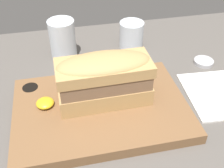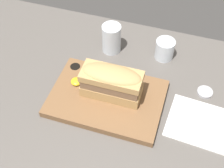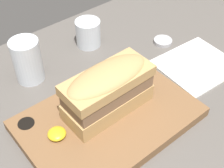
{
  "view_description": "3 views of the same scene",
  "coord_description": "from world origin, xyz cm",
  "px_view_note": "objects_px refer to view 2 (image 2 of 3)",
  "views": [
    {
      "loc": [
        -9.01,
        -37.06,
        44.18
      ],
      "look_at": [
        0.09,
        5.28,
        9.49
      ],
      "focal_mm": 45.0,
      "sensor_mm": 36.0,
      "label": 1
    },
    {
      "loc": [
        17.64,
        -52.18,
        82.94
      ],
      "look_at": [
        -0.77,
        5.86,
        10.18
      ],
      "focal_mm": 50.0,
      "sensor_mm": 36.0,
      "label": 2
    },
    {
      "loc": [
        -29.01,
        -28.23,
        53.9
      ],
      "look_at": [
        -0.48,
        6.33,
        11.36
      ],
      "focal_mm": 50.0,
      "sensor_mm": 36.0,
      "label": 3
    }
  ],
  "objects_px": {
    "sandwich": "(112,81)",
    "napkin": "(198,123)",
    "serving_board": "(107,98)",
    "water_glass": "(111,40)",
    "condiment_dish": "(205,92)",
    "wine_glass": "(165,50)"
  },
  "relations": [
    {
      "from": "serving_board",
      "to": "napkin",
      "type": "relative_size",
      "value": 1.83
    },
    {
      "from": "sandwich",
      "to": "napkin",
      "type": "distance_m",
      "value": 0.3
    },
    {
      "from": "serving_board",
      "to": "sandwich",
      "type": "bearing_deg",
      "value": 50.31
    },
    {
      "from": "serving_board",
      "to": "sandwich",
      "type": "distance_m",
      "value": 0.07
    },
    {
      "from": "napkin",
      "to": "condiment_dish",
      "type": "height_order",
      "value": "condiment_dish"
    },
    {
      "from": "water_glass",
      "to": "serving_board",
      "type": "bearing_deg",
      "value": -76.13
    },
    {
      "from": "water_glass",
      "to": "wine_glass",
      "type": "height_order",
      "value": "water_glass"
    },
    {
      "from": "sandwich",
      "to": "condiment_dish",
      "type": "bearing_deg",
      "value": 21.13
    },
    {
      "from": "serving_board",
      "to": "sandwich",
      "type": "xyz_separation_m",
      "value": [
        0.01,
        0.01,
        0.07
      ]
    },
    {
      "from": "serving_board",
      "to": "wine_glass",
      "type": "bearing_deg",
      "value": 61.81
    },
    {
      "from": "serving_board",
      "to": "napkin",
      "type": "xyz_separation_m",
      "value": [
        0.3,
        0.0,
        -0.01
      ]
    },
    {
      "from": "water_glass",
      "to": "condiment_dish",
      "type": "xyz_separation_m",
      "value": [
        0.36,
        -0.11,
        -0.04
      ]
    },
    {
      "from": "condiment_dish",
      "to": "wine_glass",
      "type": "bearing_deg",
      "value": 142.22
    },
    {
      "from": "sandwich",
      "to": "wine_glass",
      "type": "relative_size",
      "value": 2.57
    },
    {
      "from": "sandwich",
      "to": "condiment_dish",
      "type": "height_order",
      "value": "sandwich"
    },
    {
      "from": "napkin",
      "to": "condiment_dish",
      "type": "bearing_deg",
      "value": 88.21
    },
    {
      "from": "napkin",
      "to": "condiment_dish",
      "type": "relative_size",
      "value": 3.86
    },
    {
      "from": "napkin",
      "to": "wine_glass",
      "type": "bearing_deg",
      "value": 122.48
    },
    {
      "from": "water_glass",
      "to": "napkin",
      "type": "relative_size",
      "value": 0.56
    },
    {
      "from": "serving_board",
      "to": "water_glass",
      "type": "xyz_separation_m",
      "value": [
        -0.06,
        0.23,
        0.04
      ]
    },
    {
      "from": "water_glass",
      "to": "condiment_dish",
      "type": "bearing_deg",
      "value": -16.44
    },
    {
      "from": "sandwich",
      "to": "wine_glass",
      "type": "distance_m",
      "value": 0.27
    }
  ]
}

